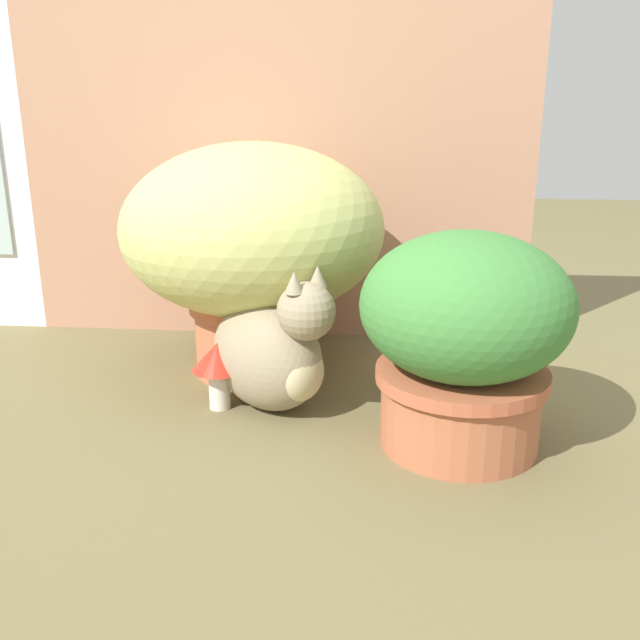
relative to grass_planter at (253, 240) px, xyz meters
The scene contains 7 objects.
ground_plane 0.35m from the grass_planter, 77.17° to the right, with size 6.00×6.00×0.00m, color brown.
cardboard_backdrop 0.31m from the grass_planter, 89.65° to the left, with size 1.29×0.03×0.87m, color tan.
grass_planter is the anchor object (origin of this frame).
leafy_planter 0.54m from the grass_planter, 37.46° to the right, with size 0.37×0.37×0.39m.
cat 0.28m from the grass_planter, 71.28° to the right, with size 0.32×0.32×0.32m.
mushroom_ornament_red 0.30m from the grass_planter, 100.71° to the right, with size 0.11×0.11×0.14m.
mushroom_ornament_pink 0.24m from the grass_planter, 85.89° to the right, with size 0.08×0.08×0.10m.
Camera 1 is at (0.24, -1.35, 0.61)m, focal length 40.36 mm.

